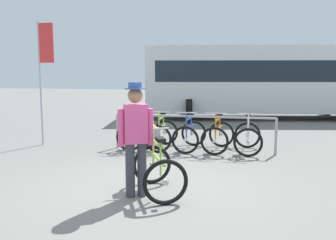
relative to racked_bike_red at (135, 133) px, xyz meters
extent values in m
plane|color=slate|center=(1.23, -3.13, -0.37)|extent=(80.00, 80.00, 0.00)
cylinder|color=#99999E|center=(-0.42, -0.19, 0.06)|extent=(0.06, 0.06, 0.85)
cylinder|color=#99999E|center=(3.43, -0.11, 0.06)|extent=(0.06, 0.06, 0.85)
cylinder|color=#99999E|center=(1.51, -0.15, 0.48)|extent=(3.85, 0.13, 0.05)
torus|color=black|center=(-0.01, 0.51, -0.04)|extent=(0.66, 0.10, 0.66)
cylinder|color=#B7B7BC|center=(-0.01, 0.51, -0.04)|extent=(0.08, 0.06, 0.08)
torus|color=black|center=(0.01, -0.51, -0.04)|extent=(0.66, 0.10, 0.66)
cylinder|color=#B7B7BC|center=(0.01, -0.51, -0.04)|extent=(0.08, 0.06, 0.08)
cube|color=red|center=(0.00, 0.00, 0.19)|extent=(0.05, 0.92, 0.04)
cube|color=red|center=(0.00, -0.05, 0.41)|extent=(0.05, 0.61, 0.04)
cylinder|color=red|center=(0.00, 0.18, 0.24)|extent=(0.03, 0.03, 0.55)
cube|color=black|center=(0.00, 0.18, 0.51)|extent=(0.12, 0.24, 0.06)
cylinder|color=red|center=(0.01, -0.39, 0.28)|extent=(0.03, 0.03, 0.63)
cylinder|color=#B7B7BC|center=(0.01, -0.39, 0.59)|extent=(0.52, 0.04, 0.03)
torus|color=black|center=(0.67, 0.52, -0.04)|extent=(0.66, 0.14, 0.66)
cylinder|color=#B7B7BC|center=(0.67, 0.52, -0.04)|extent=(0.08, 0.07, 0.08)
torus|color=black|center=(0.73, -0.49, -0.04)|extent=(0.66, 0.14, 0.66)
cylinder|color=#B7B7BC|center=(0.73, -0.49, -0.04)|extent=(0.08, 0.07, 0.08)
cube|color=#9ED14C|center=(0.70, 0.02, 0.19)|extent=(0.09, 0.92, 0.04)
cube|color=#9ED14C|center=(0.70, -0.03, 0.41)|extent=(0.07, 0.61, 0.04)
cylinder|color=#9ED14C|center=(0.69, 0.20, 0.24)|extent=(0.03, 0.03, 0.55)
cube|color=black|center=(0.69, 0.20, 0.51)|extent=(0.13, 0.25, 0.06)
cylinder|color=#9ED14C|center=(0.72, -0.37, 0.28)|extent=(0.03, 0.03, 0.63)
cylinder|color=#B7B7BC|center=(0.72, -0.37, 0.59)|extent=(0.52, 0.06, 0.03)
torus|color=black|center=(1.42, 0.54, -0.04)|extent=(0.66, 0.11, 0.66)
cylinder|color=#B7B7BC|center=(1.42, 0.54, -0.04)|extent=(0.08, 0.07, 0.08)
torus|color=black|center=(1.38, -0.48, -0.04)|extent=(0.66, 0.11, 0.66)
cylinder|color=#B7B7BC|center=(1.38, -0.48, -0.04)|extent=(0.08, 0.07, 0.08)
cube|color=#2D56B7|center=(1.40, 0.03, 0.19)|extent=(0.07, 0.92, 0.04)
cube|color=#2D56B7|center=(1.40, -0.02, 0.41)|extent=(0.06, 0.61, 0.04)
cylinder|color=#2D56B7|center=(1.41, 0.21, 0.24)|extent=(0.03, 0.03, 0.55)
cube|color=black|center=(1.41, 0.21, 0.51)|extent=(0.13, 0.24, 0.06)
cylinder|color=#2D56B7|center=(1.39, -0.36, 0.28)|extent=(0.03, 0.03, 0.63)
cylinder|color=#B7B7BC|center=(1.39, -0.36, 0.59)|extent=(0.52, 0.05, 0.03)
torus|color=black|center=(2.14, 0.55, -0.04)|extent=(0.66, 0.13, 0.66)
cylinder|color=#B7B7BC|center=(2.14, 0.55, -0.04)|extent=(0.08, 0.07, 0.08)
torus|color=black|center=(2.06, -0.47, -0.04)|extent=(0.66, 0.13, 0.66)
cylinder|color=#B7B7BC|center=(2.06, -0.47, -0.04)|extent=(0.08, 0.07, 0.08)
cube|color=orange|center=(2.10, 0.04, 0.19)|extent=(0.11, 0.92, 0.04)
cube|color=orange|center=(2.10, -0.01, 0.41)|extent=(0.08, 0.61, 0.04)
cylinder|color=orange|center=(2.11, 0.23, 0.24)|extent=(0.03, 0.03, 0.55)
cube|color=black|center=(2.11, 0.23, 0.51)|extent=(0.14, 0.25, 0.06)
cylinder|color=orange|center=(2.07, -0.34, 0.28)|extent=(0.03, 0.03, 0.63)
cylinder|color=#B7B7BC|center=(2.07, -0.34, 0.59)|extent=(0.52, 0.07, 0.03)
torus|color=black|center=(2.79, 0.57, -0.04)|extent=(0.66, 0.11, 0.66)
cylinder|color=#B7B7BC|center=(2.79, 0.57, -0.04)|extent=(0.08, 0.07, 0.08)
torus|color=black|center=(2.81, -0.45, -0.04)|extent=(0.66, 0.11, 0.66)
cylinder|color=#B7B7BC|center=(2.81, -0.45, -0.04)|extent=(0.08, 0.07, 0.08)
cube|color=silver|center=(2.80, 0.06, 0.19)|extent=(0.06, 0.92, 0.04)
cube|color=silver|center=(2.80, 0.01, 0.41)|extent=(0.05, 0.61, 0.04)
cylinder|color=silver|center=(2.79, 0.24, 0.24)|extent=(0.03, 0.03, 0.55)
cube|color=black|center=(2.79, 0.24, 0.51)|extent=(0.13, 0.24, 0.06)
cylinder|color=silver|center=(2.81, -0.33, 0.28)|extent=(0.03, 0.03, 0.63)
cylinder|color=#B7B7BC|center=(2.81, -0.33, 0.59)|extent=(0.52, 0.04, 0.03)
torus|color=black|center=(1.71, -3.76, -0.04)|extent=(0.62, 0.35, 0.66)
cylinder|color=#B7B7BC|center=(1.71, -3.76, -0.04)|extent=(0.10, 0.09, 0.08)
torus|color=black|center=(1.25, -2.84, -0.04)|extent=(0.62, 0.35, 0.66)
cylinder|color=#B7B7BC|center=(1.25, -2.84, -0.04)|extent=(0.10, 0.09, 0.08)
cube|color=#9ED14C|center=(1.48, -3.30, 0.19)|extent=(0.45, 0.84, 0.04)
cube|color=#9ED14C|center=(1.46, -3.26, 0.41)|extent=(0.31, 0.56, 0.04)
cylinder|color=#9ED14C|center=(1.57, -3.46, 0.24)|extent=(0.03, 0.03, 0.55)
cube|color=black|center=(1.57, -3.46, 0.51)|extent=(0.22, 0.27, 0.06)
cylinder|color=#9ED14C|center=(1.31, -2.95, 0.28)|extent=(0.03, 0.03, 0.63)
cylinder|color=#B7B7BC|center=(1.31, -2.95, 0.59)|extent=(0.48, 0.26, 0.03)
cube|color=gray|center=(1.24, -2.83, 0.47)|extent=(0.32, 0.30, 0.22)
ellipsoid|color=tan|center=(1.24, -2.83, 0.57)|extent=(0.23, 0.22, 0.16)
sphere|color=tan|center=(1.21, -2.75, 0.67)|extent=(0.11, 0.11, 0.11)
cylinder|color=#383842|center=(1.27, -3.46, 0.04)|extent=(0.14, 0.14, 0.82)
cylinder|color=#383842|center=(1.11, -3.54, 0.04)|extent=(0.14, 0.14, 0.82)
cube|color=#E54C8C|center=(1.19, -3.50, 0.74)|extent=(0.39, 0.34, 0.58)
cylinder|color=#E54C8C|center=(1.40, -3.42, 0.69)|extent=(0.09, 0.09, 0.55)
cylinder|color=#E54C8C|center=(1.01, -3.62, 0.69)|extent=(0.09, 0.09, 0.55)
sphere|color=#9E7051|center=(1.19, -3.50, 1.16)|extent=(0.22, 0.22, 0.22)
cylinder|color=#334C8C|center=(1.19, -3.50, 1.26)|extent=(0.32, 0.32, 0.02)
cylinder|color=#334C8C|center=(1.19, -3.50, 1.31)|extent=(0.20, 0.20, 0.09)
cube|color=silver|center=(3.38, 7.21, 1.28)|extent=(10.30, 4.46, 2.70)
cube|color=#19232D|center=(3.38, 7.21, 1.63)|extent=(9.52, 4.32, 0.84)
cube|color=silver|center=(3.38, 7.21, 2.67)|extent=(9.27, 4.02, 0.08)
cylinder|color=black|center=(0.45, 5.33, 0.08)|extent=(0.43, 0.93, 0.90)
cylinder|color=black|center=(-0.06, 7.78, 0.08)|extent=(0.43, 0.93, 0.90)
cylinder|color=black|center=(6.31, 9.09, 0.08)|extent=(0.43, 0.93, 0.90)
cylinder|color=#B2B2B7|center=(-2.49, -0.27, 1.23)|extent=(0.05, 0.05, 3.20)
cube|color=red|center=(-2.27, -0.27, 2.28)|extent=(0.40, 0.03, 1.00)
camera|label=1|loc=(2.85, -8.38, 1.45)|focal=37.38mm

